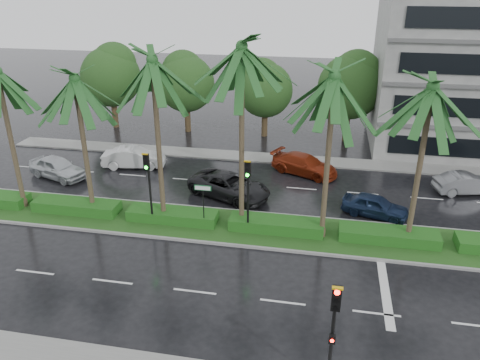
% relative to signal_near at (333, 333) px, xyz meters
% --- Properties ---
extents(ground, '(120.00, 120.00, 0.00)m').
position_rel_signal_near_xyz_m(ground, '(-6.00, 9.39, -2.50)').
color(ground, black).
rests_on(ground, ground).
extents(far_sidewalk, '(40.00, 2.00, 0.12)m').
position_rel_signal_near_xyz_m(far_sidewalk, '(-6.00, 21.39, -2.44)').
color(far_sidewalk, slate).
rests_on(far_sidewalk, ground).
extents(median, '(36.00, 4.00, 0.15)m').
position_rel_signal_near_xyz_m(median, '(-6.00, 10.39, -2.42)').
color(median, gray).
rests_on(median, ground).
extents(hedge, '(35.20, 1.40, 0.60)m').
position_rel_signal_near_xyz_m(hedge, '(-6.00, 10.39, -2.05)').
color(hedge, '#224E16').
rests_on(hedge, median).
extents(lane_markings, '(34.00, 13.06, 0.01)m').
position_rel_signal_near_xyz_m(lane_markings, '(-2.96, 8.96, -2.50)').
color(lane_markings, silver).
rests_on(lane_markings, ground).
extents(palm_row, '(26.30, 4.20, 10.64)m').
position_rel_signal_near_xyz_m(palm_row, '(-7.25, 10.41, 5.65)').
color(palm_row, '#463528').
rests_on(palm_row, median).
extents(signal_near, '(0.34, 0.45, 4.36)m').
position_rel_signal_near_xyz_m(signal_near, '(0.00, 0.00, 0.00)').
color(signal_near, black).
rests_on(signal_near, near_sidewalk).
extents(signal_median_left, '(0.34, 0.42, 4.36)m').
position_rel_signal_near_xyz_m(signal_median_left, '(-10.00, 9.69, 0.49)').
color(signal_median_left, black).
rests_on(signal_median_left, median).
extents(signal_median_right, '(0.34, 0.42, 4.36)m').
position_rel_signal_near_xyz_m(signal_median_right, '(-4.50, 9.69, 0.49)').
color(signal_median_right, black).
rests_on(signal_median_right, median).
extents(street_sign, '(0.95, 0.09, 2.60)m').
position_rel_signal_near_xyz_m(street_sign, '(-7.00, 9.87, -0.38)').
color(street_sign, black).
rests_on(street_sign, median).
extents(bg_trees, '(33.06, 5.32, 7.69)m').
position_rel_signal_near_xyz_m(bg_trees, '(-6.61, 26.98, 2.19)').
color(bg_trees, '#3A2D1A').
rests_on(bg_trees, ground).
extents(car_silver, '(3.14, 4.77, 1.51)m').
position_rel_signal_near_xyz_m(car_silver, '(-18.96, 15.06, -1.75)').
color(car_silver, silver).
rests_on(car_silver, ground).
extents(car_white, '(2.37, 4.75, 1.50)m').
position_rel_signal_near_xyz_m(car_white, '(-14.46, 17.89, -1.76)').
color(car_white, silver).
rests_on(car_white, ground).
extents(car_darkgrey, '(4.52, 6.01, 1.52)m').
position_rel_signal_near_xyz_m(car_darkgrey, '(-6.50, 14.33, -1.75)').
color(car_darkgrey, black).
rests_on(car_darkgrey, ground).
extents(car_red, '(3.81, 5.23, 1.41)m').
position_rel_signal_near_xyz_m(car_red, '(-2.00, 18.97, -1.80)').
color(car_red, maroon).
rests_on(car_red, ground).
extents(car_blue, '(2.57, 4.11, 1.30)m').
position_rel_signal_near_xyz_m(car_blue, '(2.50, 13.39, -1.85)').
color(car_blue, '#162442').
rests_on(car_blue, ground).
extents(car_grey, '(2.40, 4.32, 1.35)m').
position_rel_signal_near_xyz_m(car_grey, '(8.58, 17.73, -1.83)').
color(car_grey, slate).
rests_on(car_grey, ground).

